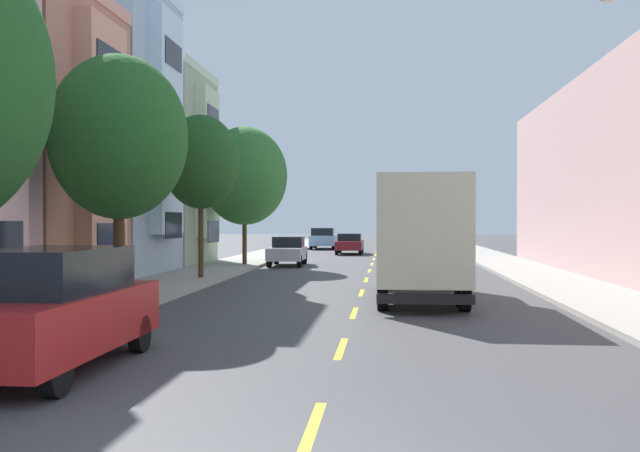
# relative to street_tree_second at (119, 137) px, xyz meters

# --- Properties ---
(ground_plane) EXTENTS (160.00, 160.00, 0.00)m
(ground_plane) POSITION_rel_street_tree_second_xyz_m (6.40, 17.52, -4.61)
(ground_plane) COLOR #424244
(sidewalk_left) EXTENTS (3.20, 120.00, 0.14)m
(sidewalk_left) POSITION_rel_street_tree_second_xyz_m (-0.70, 15.52, -4.54)
(sidewalk_left) COLOR #A39E93
(sidewalk_left) RESTS_ON ground_plane
(sidewalk_right) EXTENTS (3.20, 120.00, 0.14)m
(sidewalk_right) POSITION_rel_street_tree_second_xyz_m (13.50, 15.52, -4.54)
(sidewalk_right) COLOR #A39E93
(sidewalk_right) RESTS_ON ground_plane
(lane_centerline_dashes) EXTENTS (0.14, 47.20, 0.01)m
(lane_centerline_dashes) POSITION_rel_street_tree_second_xyz_m (6.40, 12.02, -4.61)
(lane_centerline_dashes) COLOR yellow
(lane_centerline_dashes) RESTS_ON ground_plane
(townhouse_fourth_powder_blue) EXTENTS (11.86, 6.54, 12.39)m
(townhouse_fourth_powder_blue) POSITION_rel_street_tree_second_xyz_m (-7.82, 10.51, 1.39)
(townhouse_fourth_powder_blue) COLOR #9EB7CC
(townhouse_fourth_powder_blue) RESTS_ON ground_plane
(townhouse_fifth_sage) EXTENTS (11.32, 6.54, 10.27)m
(townhouse_fifth_sage) POSITION_rel_street_tree_second_xyz_m (-7.55, 17.24, 0.32)
(townhouse_fifth_sage) COLOR #99AD8E
(townhouse_fifth_sage) RESTS_ON ground_plane
(street_tree_second) EXTENTS (3.71, 3.71, 6.71)m
(street_tree_second) POSITION_rel_street_tree_second_xyz_m (0.00, 0.00, 0.00)
(street_tree_second) COLOR #47331E
(street_tree_second) RESTS_ON sidewalk_left
(street_tree_third) EXTENTS (2.99, 2.99, 6.33)m
(street_tree_third) POSITION_rel_street_tree_second_xyz_m (-0.00, 8.39, 0.02)
(street_tree_third) COLOR #47331E
(street_tree_third) RESTS_ON sidewalk_left
(street_tree_farthest) EXTENTS (4.34, 4.34, 6.97)m
(street_tree_farthest) POSITION_rel_street_tree_second_xyz_m (-0.00, 16.79, 0.00)
(street_tree_farthest) COLOR #47331E
(street_tree_farthest) RESTS_ON sidewalk_left
(delivery_box_truck) EXTENTS (2.45, 7.55, 3.55)m
(delivery_box_truck) POSITION_rel_street_tree_second_xyz_m (8.20, 2.43, -2.63)
(delivery_box_truck) COLOR beige
(delivery_box_truck) RESTS_ON ground_plane
(parked_suv_red) EXTENTS (1.99, 4.82, 1.93)m
(parked_suv_red) POSITION_rel_street_tree_second_xyz_m (1.96, -7.82, -3.63)
(parked_suv_red) COLOR #AD1E1E
(parked_suv_red) RESTS_ON ground_plane
(parked_hatchback_silver) EXTENTS (1.84, 4.04, 1.50)m
(parked_hatchback_silver) POSITION_rel_street_tree_second_xyz_m (2.06, 17.90, -3.86)
(parked_hatchback_silver) COLOR #B2B5BA
(parked_hatchback_silver) RESTS_ON ground_plane
(parked_suv_navy) EXTENTS (2.02, 4.83, 1.93)m
(parked_suv_navy) POSITION_rel_street_tree_second_xyz_m (10.85, 30.32, -3.63)
(parked_suv_navy) COLOR navy
(parked_suv_navy) RESTS_ON ground_plane
(parked_pickup_sky) EXTENTS (2.05, 5.32, 1.73)m
(parked_pickup_sky) POSITION_rel_street_tree_second_xyz_m (2.01, 39.08, -3.78)
(parked_pickup_sky) COLOR #7A9EC6
(parked_pickup_sky) RESTS_ON ground_plane
(parked_wagon_forest) EXTENTS (1.85, 4.71, 1.50)m
(parked_wagon_forest) POSITION_rel_street_tree_second_xyz_m (10.76, 39.11, -3.81)
(parked_wagon_forest) COLOR #194C28
(parked_wagon_forest) RESTS_ON ground_plane
(moving_burgundy_sedan) EXTENTS (1.80, 4.50, 1.43)m
(moving_burgundy_sedan) POSITION_rel_street_tree_second_xyz_m (4.60, 30.64, -3.86)
(moving_burgundy_sedan) COLOR maroon
(moving_burgundy_sedan) RESTS_ON ground_plane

